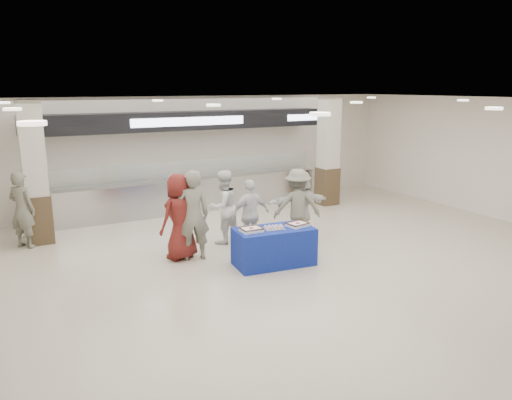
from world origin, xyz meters
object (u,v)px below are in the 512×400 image
display_table (274,247)px  chef_tall (223,207)px  sheet_cake_left (251,229)px  sheet_cake_right (298,224)px  civilian_white (300,205)px  soldier_bg (22,210)px  chef_short (250,214)px  cupcake_tray (274,227)px  soldier_b (297,205)px  soldier_a (193,215)px  civilian_maroon (180,217)px

display_table → chef_tall: (-0.27, 1.81, 0.46)m
sheet_cake_left → sheet_cake_right: bearing=-6.8°
civilian_white → soldier_bg: size_ratio=0.95×
chef_short → cupcake_tray: bearing=84.6°
cupcake_tray → sheet_cake_left: bearing=172.7°
civilian_white → sheet_cake_left: bearing=38.0°
sheet_cake_left → soldier_b: soldier_b is taller
chef_short → sheet_cake_left: bearing=62.6°
cupcake_tray → chef_short: size_ratio=0.29×
soldier_a → sheet_cake_left: bearing=139.0°
display_table → civilian_maroon: 2.01m
sheet_cake_right → soldier_b: size_ratio=0.26×
soldier_b → civilian_white: 0.17m
sheet_cake_left → chef_tall: 1.79m
civilian_white → soldier_bg: (-5.69, 2.33, 0.05)m
civilian_maroon → soldier_b: bearing=159.9°
sheet_cake_left → civilian_maroon: size_ratio=0.23×
display_table → civilian_maroon: civilian_maroon is taller
civilian_white → soldier_bg: bearing=-16.4°
civilian_white → civilian_maroon: bearing=5.8°
sheet_cake_right → civilian_white: 1.61m
display_table → civilian_white: (1.42, 1.23, 0.43)m
display_table → cupcake_tray: cupcake_tray is taller
sheet_cake_right → soldier_bg: soldier_bg is taller
civilian_white → soldier_b: bearing=39.1°
sheet_cake_left → cupcake_tray: size_ratio=0.93×
sheet_cake_right → soldier_bg: 6.00m
sheet_cake_left → display_table: bearing=-3.2°
cupcake_tray → soldier_a: bearing=138.9°
sheet_cake_right → chef_tall: (-0.76, 1.90, 0.04)m
civilian_maroon → chef_short: bearing=159.0°
cupcake_tray → sheet_cake_right: bearing=-6.3°
civilian_maroon → chef_short: 1.58m
soldier_a → civilian_white: soldier_a is taller
display_table → sheet_cake_left: (-0.49, 0.03, 0.42)m
display_table → sheet_cake_left: size_ratio=3.77×
sheet_cake_right → chef_short: 1.31m
chef_short → civilian_white: size_ratio=0.95×
chef_tall → chef_short: chef_tall is taller
chef_short → soldier_bg: soldier_bg is taller
chef_tall → display_table: bearing=81.7°
display_table → chef_short: (0.08, 1.15, 0.39)m
civilian_maroon → soldier_b: 2.78m
soldier_a → civilian_white: size_ratio=1.15×
sheet_cake_right → cupcake_tray: size_ratio=0.99×
sheet_cake_right → chef_tall: chef_tall is taller
sheet_cake_right → chef_tall: size_ratio=0.26×
sheet_cake_right → cupcake_tray: bearing=173.7°
soldier_b → soldier_bg: soldier_bg is taller
civilian_white → soldier_bg: soldier_bg is taller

